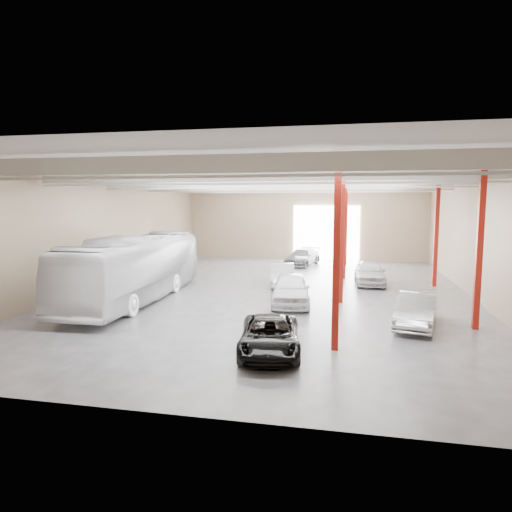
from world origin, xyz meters
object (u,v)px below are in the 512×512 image
at_px(car_row_a, 291,289).
at_px(car_row_b, 282,275).
at_px(car_row_c, 303,257).
at_px(car_right_far, 370,272).
at_px(car_right_near, 416,310).
at_px(coach_bus, 135,268).
at_px(black_sedan, 270,336).

distance_m(car_row_a, car_row_b, 5.34).
bearing_deg(car_row_c, car_right_far, -42.93).
bearing_deg(car_right_near, car_row_c, 122.46).
bearing_deg(coach_bus, black_sedan, -40.94).
xyz_separation_m(coach_bus, car_row_c, (7.37, 15.80, -1.08)).
height_order(car_row_b, car_right_far, car_right_far).
bearing_deg(car_row_b, car_right_far, 7.84).
height_order(coach_bus, car_right_near, coach_bus).
relative_size(car_row_a, car_row_c, 1.02).
xyz_separation_m(coach_bus, car_row_a, (8.36, 0.80, -0.95)).
relative_size(car_row_c, car_right_near, 1.08).
height_order(coach_bus, car_row_c, coach_bus).
bearing_deg(coach_bus, car_row_b, 38.26).
relative_size(coach_bus, car_row_b, 2.98).
relative_size(black_sedan, car_right_near, 1.03).
distance_m(coach_bus, car_right_near, 14.44).
xyz_separation_m(black_sedan, car_row_a, (-0.30, 7.85, 0.20)).
bearing_deg(car_right_near, car_right_far, 110.90).
distance_m(car_right_near, car_right_far, 10.12).
bearing_deg(car_row_b, car_row_c, 79.10).
xyz_separation_m(coach_bus, car_right_far, (12.61, 7.71, -0.99)).
bearing_deg(black_sedan, car_right_far, 66.27).
relative_size(coach_bus, car_row_c, 2.67).
relative_size(coach_bus, car_right_near, 2.89).
xyz_separation_m(car_right_near, car_right_far, (-1.61, 9.99, 0.05)).
height_order(car_row_b, car_row_c, car_row_b).
distance_m(coach_bus, car_row_c, 17.46).
bearing_deg(car_row_a, black_sedan, -94.87).
height_order(black_sedan, car_right_near, car_right_near).
height_order(coach_bus, car_right_far, coach_bus).
bearing_deg(car_right_near, car_row_a, 163.96).
relative_size(car_row_a, car_right_near, 1.10).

